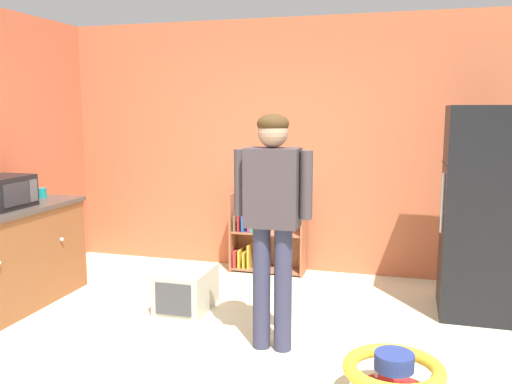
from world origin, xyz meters
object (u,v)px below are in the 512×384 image
Objects in this scene: microwave at (3,192)px; green_glass_bottle at (30,189)px; bookshelf at (264,238)px; refrigerator at (486,212)px; baby_walker at (393,379)px; pet_carrier at (186,289)px; teal_cup at (42,193)px; standing_person at (273,209)px.

microwave is 0.50m from green_glass_bottle.
refrigerator is at bearing -18.20° from bookshelf.
baby_walker is (-0.68, -1.72, -0.73)m from refrigerator.
refrigerator reaches higher than pet_carrier.
pet_carrier is 5.81× the size of teal_cup.
green_glass_bottle is at bearing -172.79° from refrigerator.
baby_walker is 1.26× the size of microwave.
refrigerator reaches higher than microwave.
bookshelf is 2.06m from standing_person.
teal_cup reaches higher than pet_carrier.
teal_cup is at bearing 52.50° from green_glass_bottle.
standing_person is (-1.56, -1.17, 0.16)m from refrigerator.
standing_person is (0.56, -1.87, 0.68)m from bookshelf.
bookshelf is 1.36m from pet_carrier.
bookshelf is 1.77× the size of microwave.
green_glass_bottle is at bearing -127.50° from teal_cup.
bookshelf is at bearing 30.41° from teal_cup.
standing_person is 2.59m from teal_cup.
microwave is 5.05× the size of teal_cup.
microwave is (-3.32, 0.71, 0.88)m from baby_walker.
standing_person reaches higher than pet_carrier.
standing_person reaches higher than bookshelf.
bookshelf is 1.41× the size of baby_walker.
standing_person is 6.98× the size of green_glass_bottle.
microwave reaches higher than bookshelf.
green_glass_bottle is 0.12m from teal_cup.
standing_person is at bearing -73.33° from bookshelf.
microwave is (-4.00, -1.01, 0.15)m from refrigerator.
standing_person is at bearing -14.25° from green_glass_bottle.
bookshelf is 2.63m from microwave.
bookshelf reaches higher than baby_walker.
bookshelf is 3.46× the size of green_glass_bottle.
refrigerator is 3.71× the size of microwave.
microwave is (-1.51, -0.40, 0.86)m from pet_carrier.
refrigerator is 2.66m from pet_carrier.
green_glass_bottle is (-4.12, -0.52, 0.11)m from refrigerator.
pet_carrier is (-0.36, -1.30, -0.18)m from bookshelf.
teal_cup is at bearing -173.93° from refrigerator.
microwave reaches higher than teal_cup.
refrigerator is 7.24× the size of green_glass_bottle.
microwave reaches higher than pet_carrier.
bookshelf is 1.54× the size of pet_carrier.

